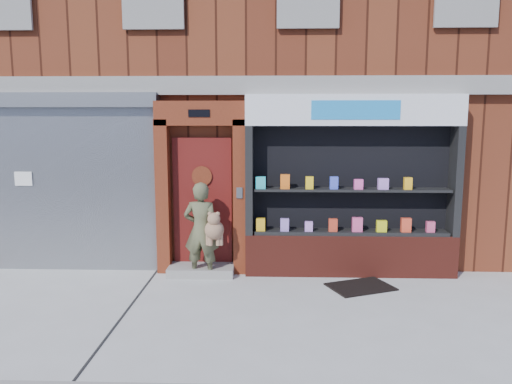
{
  "coord_description": "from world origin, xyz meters",
  "views": [
    {
      "loc": [
        0.45,
        -6.41,
        2.63
      ],
      "look_at": [
        0.2,
        1.0,
        1.52
      ],
      "focal_mm": 35.0,
      "sensor_mm": 36.0,
      "label": 1
    }
  ],
  "objects": [
    {
      "name": "ground",
      "position": [
        0.0,
        0.0,
        0.0
      ],
      "size": [
        80.0,
        80.0,
        0.0
      ],
      "primitive_type": "plane",
      "color": "#9E9E99",
      "rests_on": "ground"
    },
    {
      "name": "shutter_bay",
      "position": [
        -3.0,
        1.93,
        1.72
      ],
      "size": [
        3.1,
        0.3,
        3.04
      ],
      "color": "gray",
      "rests_on": "ground"
    },
    {
      "name": "red_door_bay",
      "position": [
        -0.75,
        1.86,
        1.46
      ],
      "size": [
        1.52,
        0.58,
        2.9
      ],
      "color": "#581F0F",
      "rests_on": "ground"
    },
    {
      "name": "building",
      "position": [
        -0.0,
        5.99,
        4.0
      ],
      "size": [
        12.0,
        8.16,
        8.0
      ],
      "color": "#592314",
      "rests_on": "ground"
    },
    {
      "name": "doormat",
      "position": [
        1.83,
        1.13,
        0.01
      ],
      "size": [
        1.14,
        0.98,
        0.02
      ],
      "primitive_type": "cube",
      "rotation": [
        0.0,
        0.0,
        0.4
      ],
      "color": "black",
      "rests_on": "ground"
    },
    {
      "name": "woman",
      "position": [
        -0.7,
        1.53,
        0.81
      ],
      "size": [
        0.7,
        0.53,
        1.6
      ],
      "color": "#515336",
      "rests_on": "ground"
    },
    {
      "name": "pharmacy_bay",
      "position": [
        1.75,
        1.81,
        1.37
      ],
      "size": [
        3.5,
        0.41,
        3.0
      ],
      "color": "maroon",
      "rests_on": "ground"
    }
  ]
}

